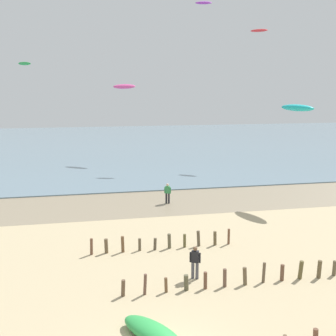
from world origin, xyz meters
TOP-DOWN VIEW (x-y plane):
  - wet_sand_strip at (0.00, 20.99)m, footprint 120.00×8.00m
  - sea at (0.00, 59.99)m, footprint 160.00×70.00m
  - groyne_mid at (6.72, 5.26)m, footprint 15.06×0.36m
  - groyne_far at (1.79, 10.63)m, footprint 8.52×0.32m
  - person_nearest_camera at (4.24, 20.58)m, footprint 0.52×0.35m
  - person_by_waterline at (2.75, 6.37)m, footprint 0.53×0.35m
  - grounded_kite at (-0.23, 1.65)m, footprint 2.58×3.07m
  - kite_aloft_1 at (12.86, 40.30)m, footprint 2.21×1.27m
  - kite_aloft_5 at (14.78, 19.03)m, footprint 2.12×3.63m
  - kite_aloft_7 at (-9.32, 43.36)m, footprint 1.96×1.63m
  - kite_aloft_8 at (19.58, 38.43)m, footprint 2.20×1.89m
  - kite_aloft_9 at (2.97, 42.61)m, footprint 3.36×2.90m

SIDE VIEW (x-z plane):
  - wet_sand_strip at x=0.00m, z-range 0.00..0.01m
  - sea at x=0.00m, z-range 0.00..0.10m
  - grounded_kite at x=-0.23m, z-range 0.00..0.60m
  - groyne_mid at x=6.72m, z-range -0.08..0.95m
  - groyne_far at x=1.79m, z-range -0.06..0.95m
  - person_nearest_camera at x=4.24m, z-range 0.06..1.77m
  - person_by_waterline at x=2.75m, z-range 0.06..1.77m
  - kite_aloft_5 at x=14.78m, z-range 7.60..8.28m
  - kite_aloft_9 at x=2.97m, z-range 9.38..10.22m
  - kite_aloft_7 at x=-9.32m, z-range 12.32..12.87m
  - kite_aloft_8 at x=19.58m, z-range 16.48..16.87m
  - kite_aloft_1 at x=12.86m, z-range 19.78..20.32m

